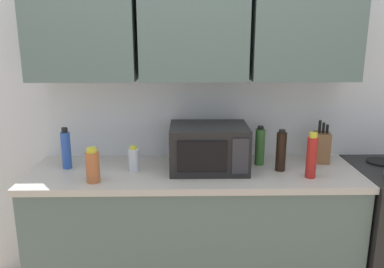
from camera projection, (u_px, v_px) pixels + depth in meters
wall_back_with_cabinets at (193, 59)px, 2.52m from camera, size 2.92×0.38×2.60m
counter_run at (194, 235)px, 2.57m from camera, size 2.05×0.63×0.90m
microwave at (209, 148)px, 2.44m from camera, size 0.48×0.37×0.28m
knife_block at (321, 147)px, 2.59m from camera, size 0.12×0.13×0.28m
bottle_clear_tall at (134, 159)px, 2.42m from camera, size 0.07×0.07×0.16m
bottle_green_oil at (260, 146)px, 2.53m from camera, size 0.06×0.06×0.26m
bottle_red_sauce at (312, 156)px, 2.30m from camera, size 0.06×0.06×0.28m
bottle_spice_jar at (93, 166)px, 2.24m from camera, size 0.08×0.08×0.20m
bottle_blue_cleaner at (66, 149)px, 2.46m from camera, size 0.06×0.06×0.26m
bottle_soy_dark at (281, 151)px, 2.42m from camera, size 0.06×0.06×0.26m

